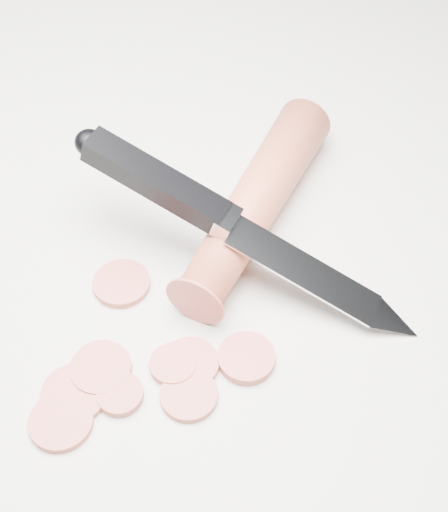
{
  "coord_description": "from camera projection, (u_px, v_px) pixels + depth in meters",
  "views": [
    {
      "loc": [
        0.07,
        -0.3,
        0.4
      ],
      "look_at": [
        0.04,
        0.01,
        0.02
      ],
      "focal_mm": 50.0,
      "sensor_mm": 36.0,
      "label": 1
    }
  ],
  "objects": [
    {
      "name": "carrot_slice_7",
      "position": [
        189.0,
        395.0,
        0.44
      ],
      "size": [
        0.04,
        0.04,
        0.01
      ],
      "primitive_type": "cylinder",
      "color": "#CA5146",
      "rests_on": "ground"
    },
    {
      "name": "carrot_slice_4",
      "position": [
        190.0,
        363.0,
        0.45
      ],
      "size": [
        0.04,
        0.04,
        0.01
      ],
      "primitive_type": "cylinder",
      "color": "#CA5146",
      "rests_on": "ground"
    },
    {
      "name": "carrot_slice_5",
      "position": [
        101.0,
        369.0,
        0.45
      ],
      "size": [
        0.04,
        0.04,
        0.01
      ],
      "primitive_type": "cylinder",
      "color": "#CA5146",
      "rests_on": "ground"
    },
    {
      "name": "ground",
      "position": [
        161.0,
        280.0,
        0.5
      ],
      "size": [
        2.4,
        2.4,
        0.0
      ],
      "primitive_type": "plane",
      "color": "silver",
      "rests_on": "ground"
    },
    {
      "name": "carrot_slice_0",
      "position": [
        74.0,
        394.0,
        0.44
      ],
      "size": [
        0.04,
        0.04,
        0.01
      ],
      "primitive_type": "cylinder",
      "color": "#CA5146",
      "rests_on": "ground"
    },
    {
      "name": "carrot_slice_8",
      "position": [
        173.0,
        365.0,
        0.45
      ],
      "size": [
        0.03,
        0.03,
        0.01
      ],
      "primitive_type": "cylinder",
      "color": "#CA5146",
      "rests_on": "ground"
    },
    {
      "name": "carrot_slice_2",
      "position": [
        122.0,
        283.0,
        0.49
      ],
      "size": [
        0.04,
        0.04,
        0.01
      ],
      "primitive_type": "cylinder",
      "color": "#CA5146",
      "rests_on": "ground"
    },
    {
      "name": "carrot",
      "position": [
        256.0,
        201.0,
        0.52
      ],
      "size": [
        0.11,
        0.2,
        0.04
      ],
      "primitive_type": "cylinder",
      "rotation": [
        1.57,
        0.0,
        -0.37
      ],
      "color": "#CE5035",
      "rests_on": "ground"
    },
    {
      "name": "kitchen_knife",
      "position": [
        246.0,
        230.0,
        0.47
      ],
      "size": [
        0.25,
        0.12,
        0.08
      ],
      "primitive_type": null,
      "color": "silver",
      "rests_on": "ground"
    },
    {
      "name": "carrot_slice_1",
      "position": [
        61.0,
        422.0,
        0.43
      ],
      "size": [
        0.04,
        0.04,
        0.01
      ],
      "primitive_type": "cylinder",
      "color": "#CA5146",
      "rests_on": "ground"
    },
    {
      "name": "carrot_slice_6",
      "position": [
        246.0,
        358.0,
        0.46
      ],
      "size": [
        0.04,
        0.04,
        0.01
      ],
      "primitive_type": "cylinder",
      "color": "#CA5146",
      "rests_on": "ground"
    },
    {
      "name": "carrot_slice_3",
      "position": [
        120.0,
        394.0,
        0.44
      ],
      "size": [
        0.03,
        0.03,
        0.01
      ],
      "primitive_type": "cylinder",
      "color": "#CA5146",
      "rests_on": "ground"
    }
  ]
}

